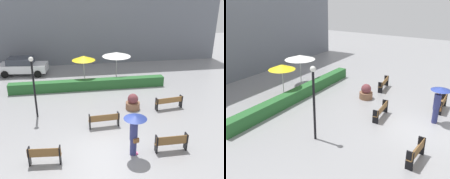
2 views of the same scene
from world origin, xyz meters
The scene contains 11 objects.
ground_plane centered at (0.00, 0.00, 0.00)m, with size 60.00×60.00×0.00m, color gray.
bench_mid_center centered at (0.15, 2.39, 0.49)m, with size 1.81×0.45×0.82m.
bench_near_left centered at (-3.00, -0.57, 0.54)m, with size 1.53×0.45×0.90m.
bench_far_right centered at (4.71, 4.06, 0.51)m, with size 1.91×0.57×0.83m.
bench_near_right centered at (3.10, -0.51, 0.52)m, with size 1.65×0.35×0.89m.
pedestrian_with_umbrella centered at (1.19, -0.52, 1.46)m, with size 1.09×1.09×2.17m.
planter_pot centered at (2.33, 4.44, 0.45)m, with size 0.93×0.93×1.07m.
lamp_post centered at (-3.81, 4.32, 2.37)m, with size 0.28×0.28×3.86m.
patio_umbrella_yellow centered at (-0.51, 9.54, 2.22)m, with size 1.86×1.86×2.40m.
patio_umbrella_white centered at (2.29, 10.27, 2.23)m, with size 2.40×2.40×2.41m.
hedge_strip centered at (-0.26, 8.40, 0.39)m, with size 12.04×0.70×0.78m, color #28602D.
Camera 2 is at (-12.66, -2.51, 6.99)m, focal length 40.36 mm.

